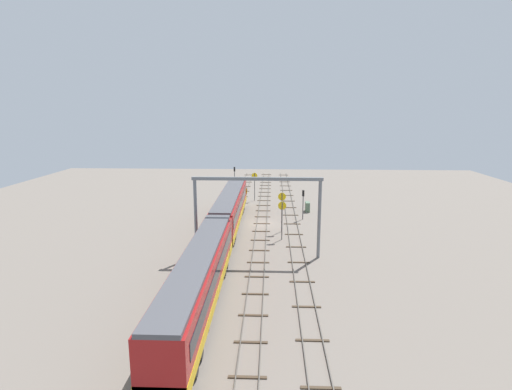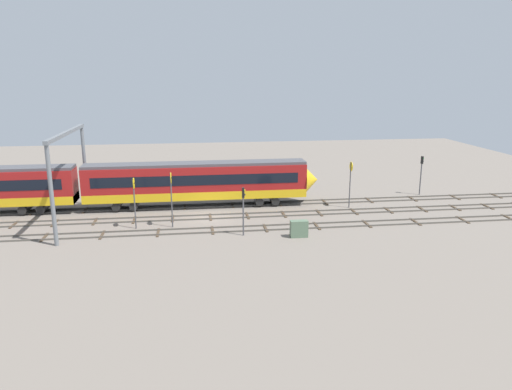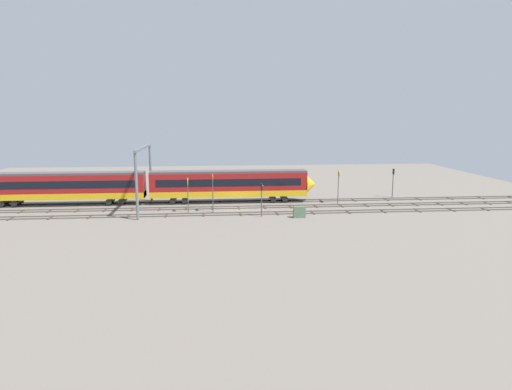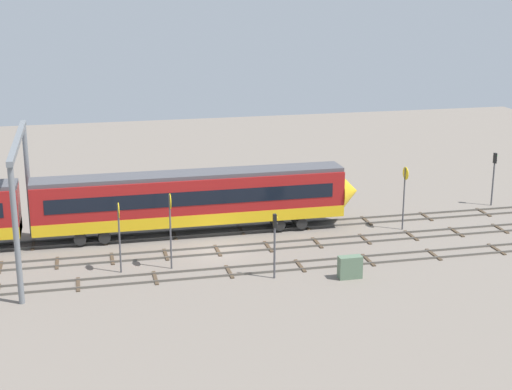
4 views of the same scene
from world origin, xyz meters
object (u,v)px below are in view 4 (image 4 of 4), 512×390
(signal_light_trackside_approach, at_px, (494,171))
(signal_light_trackside_departure, at_px, (275,237))
(speed_sign_near_foreground, at_px, (405,188))
(speed_sign_mid_trackside, at_px, (170,219))
(speed_sign_far_trackside, at_px, (119,226))
(train, at_px, (34,211))
(overhead_gantry, at_px, (20,176))
(relay_cabinet, at_px, (350,267))

(signal_light_trackside_approach, bearing_deg, signal_light_trackside_departure, -151.67)
(speed_sign_near_foreground, bearing_deg, speed_sign_mid_trackside, -166.76)
(signal_light_trackside_departure, bearing_deg, signal_light_trackside_approach, 28.33)
(speed_sign_far_trackside, bearing_deg, signal_light_trackside_approach, 15.32)
(speed_sign_near_foreground, height_order, signal_light_trackside_approach, speed_sign_near_foreground)
(speed_sign_near_foreground, bearing_deg, train, 174.63)
(train, distance_m, overhead_gantry, 5.66)
(relay_cabinet, bearing_deg, speed_sign_far_trackside, 163.12)
(speed_sign_far_trackside, height_order, signal_light_trackside_departure, speed_sign_far_trackside)
(signal_light_trackside_approach, bearing_deg, speed_sign_far_trackside, -164.68)
(speed_sign_mid_trackside, height_order, signal_light_trackside_departure, speed_sign_mid_trackside)
(train, relative_size, signal_light_trackside_departure, 11.28)
(speed_sign_mid_trackside, bearing_deg, relay_cabinet, -21.32)
(overhead_gantry, bearing_deg, relay_cabinet, -19.30)
(overhead_gantry, distance_m, speed_sign_mid_trackside, 10.57)
(overhead_gantry, distance_m, speed_sign_far_trackside, 7.61)
(train, relative_size, signal_light_trackside_approach, 10.67)
(signal_light_trackside_departure, bearing_deg, train, 146.49)
(speed_sign_mid_trackside, bearing_deg, speed_sign_near_foreground, 13.24)
(train, distance_m, speed_sign_near_foreground, 28.48)
(overhead_gantry, bearing_deg, signal_light_trackside_departure, -21.16)
(relay_cabinet, bearing_deg, signal_light_trackside_approach, 36.77)
(relay_cabinet, bearing_deg, speed_sign_mid_trackside, 158.68)
(overhead_gantry, bearing_deg, train, 84.43)
(speed_sign_near_foreground, bearing_deg, signal_light_trackside_approach, 23.77)
(speed_sign_far_trackside, xyz_separation_m, relay_cabinet, (14.81, -4.50, -2.53))
(signal_light_trackside_approach, xyz_separation_m, signal_light_trackside_departure, (-22.96, -12.38, -0.15))
(signal_light_trackside_approach, relative_size, relay_cabinet, 2.96)
(overhead_gantry, distance_m, relay_cabinet, 23.07)
(signal_light_trackside_approach, bearing_deg, relay_cabinet, -143.23)
(speed_sign_near_foreground, bearing_deg, signal_light_trackside_departure, -148.16)
(speed_sign_near_foreground, height_order, speed_sign_far_trackside, speed_sign_near_foreground)
(train, height_order, speed_sign_mid_trackside, speed_sign_mid_trackside)
(speed_sign_mid_trackside, bearing_deg, signal_light_trackside_departure, -27.14)
(speed_sign_near_foreground, distance_m, relay_cabinet, 12.04)
(speed_sign_near_foreground, xyz_separation_m, speed_sign_far_trackside, (-22.46, -4.42, -0.10))
(train, relative_size, relay_cabinet, 31.52)
(signal_light_trackside_departure, bearing_deg, overhead_gantry, 158.84)
(speed_sign_mid_trackside, relative_size, relay_cabinet, 3.35)
(train, height_order, speed_sign_near_foreground, speed_sign_near_foreground)
(overhead_gantry, height_order, relay_cabinet, overhead_gantry)
(overhead_gantry, xyz_separation_m, speed_sign_far_trackside, (6.29, -2.90, -3.15))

